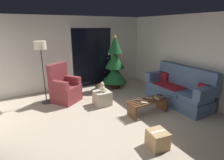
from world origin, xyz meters
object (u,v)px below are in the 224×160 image
remote_silver (149,98)px  teddy_bear_cream (102,87)px  coffee_table (148,104)px  couch (179,90)px  teddy_bear_honey_by_tree (99,88)px  armchair (64,88)px  remote_graphite (138,100)px  book_stack (160,97)px  ottoman (102,98)px  floor_lamp (41,51)px  cardboard_box_taped_mid_floor (158,139)px  cell_phone (160,95)px  remote_white (144,103)px  christmas_tree (115,65)px

remote_silver → teddy_bear_cream: teddy_bear_cream is taller
coffee_table → remote_silver: size_ratio=7.05×
couch → teddy_bear_cream: couch is taller
teddy_bear_honey_by_tree → armchair: bearing=-167.9°
remote_graphite → couch: bearing=-53.5°
book_stack → ottoman: 1.59m
floor_lamp → cardboard_box_taped_mid_floor: size_ratio=4.54×
remote_graphite → cardboard_box_taped_mid_floor: (-0.44, -1.24, -0.21)m
cell_phone → cardboard_box_taped_mid_floor: bearing=-157.0°
armchair → ottoman: bearing=-41.1°
remote_graphite → cardboard_box_taped_mid_floor: remote_graphite is taller
cell_phone → cardboard_box_taped_mid_floor: (-1.02, -1.08, -0.31)m
teddy_bear_cream → teddy_bear_honey_by_tree: bearing=71.2°
remote_graphite → teddy_bear_honey_by_tree: size_ratio=0.55×
floor_lamp → ottoman: (1.39, -0.89, -1.31)m
armchair → ottoman: (0.87, -0.76, -0.20)m
book_stack → armchair: size_ratio=0.24×
cell_phone → book_stack: bearing=-70.7°
remote_silver → book_stack: book_stack is taller
floor_lamp → couch: bearing=-28.6°
remote_white → floor_lamp: floor_lamp is taller
coffee_table → cell_phone: 0.39m
floor_lamp → book_stack: bearing=-38.6°
remote_white → ottoman: size_ratio=0.35×
couch → remote_silver: 1.09m
coffee_table → remote_graphite: 0.31m
remote_white → book_stack: bearing=132.5°
coffee_table → christmas_tree: size_ratio=0.58×
cardboard_box_taped_mid_floor → book_stack: bearing=46.3°
floor_lamp → teddy_bear_cream: (1.40, -0.90, -0.99)m
coffee_table → remote_graphite: remote_graphite is taller
floor_lamp → teddy_bear_honey_by_tree: floor_lamp is taller
armchair → cell_phone: bearing=-43.3°
remote_graphite → floor_lamp: (-1.93, 1.84, 1.13)m
teddy_bear_honey_by_tree → remote_graphite: bearing=-84.7°
coffee_table → remote_graphite: (-0.26, 0.09, 0.13)m
book_stack → floor_lamp: size_ratio=0.15×
floor_lamp → cardboard_box_taped_mid_floor: (1.49, -3.08, -1.34)m
armchair → teddy_bear_cream: (0.88, -0.77, 0.12)m
couch → remote_graphite: bearing=179.9°
remote_graphite → teddy_bear_cream: teddy_bear_cream is taller
coffee_table → christmas_tree: (0.23, 2.16, 0.60)m
christmas_tree → teddy_bear_honey_by_tree: (-0.67, -0.10, -0.73)m
couch → floor_lamp: (-3.38, 1.84, 1.11)m
book_stack → cardboard_box_taped_mid_floor: 1.50m
book_stack → ottoman: book_stack is taller
remote_graphite → teddy_bear_cream: size_ratio=0.55×
ottoman → floor_lamp: bearing=147.3°
coffee_table → floor_lamp: size_ratio=0.62×
christmas_tree → remote_white: bearing=-100.7°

